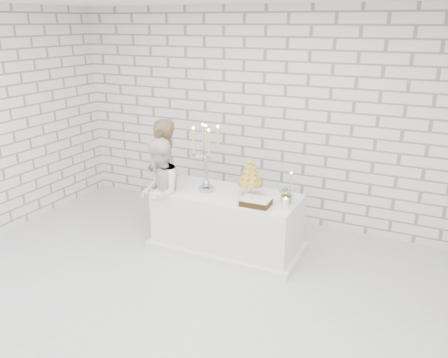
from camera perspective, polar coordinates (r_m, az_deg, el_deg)
ground at (r=5.01m, az=-6.28°, el=-14.74°), size 6.00×5.00×0.01m
wall_back at (r=6.54m, az=4.92°, el=7.73°), size 6.00×0.01×3.00m
cake_table at (r=5.84m, az=0.40°, el=-5.26°), size 1.80×0.80×0.75m
groom at (r=6.31m, az=-7.64°, el=0.45°), size 0.44×0.61×1.57m
bride at (r=5.88m, az=-8.02°, el=-1.75°), size 0.77×0.85×1.41m
candelabra at (r=5.64m, az=-2.26°, el=2.60°), size 0.37×0.37×0.86m
croquembouche at (r=5.55m, az=3.34°, el=0.24°), size 0.37×0.37×0.48m
chocolate_cake at (r=5.33m, az=4.00°, el=-2.88°), size 0.34×0.25×0.08m
pillar_candle at (r=5.26m, az=7.69°, el=-3.09°), size 0.09×0.09×0.12m
extra_taper at (r=5.53m, az=8.31°, el=-0.90°), size 0.07×0.07×0.32m
flowers at (r=5.39m, az=7.91°, el=-1.89°), size 0.27×0.26×0.24m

